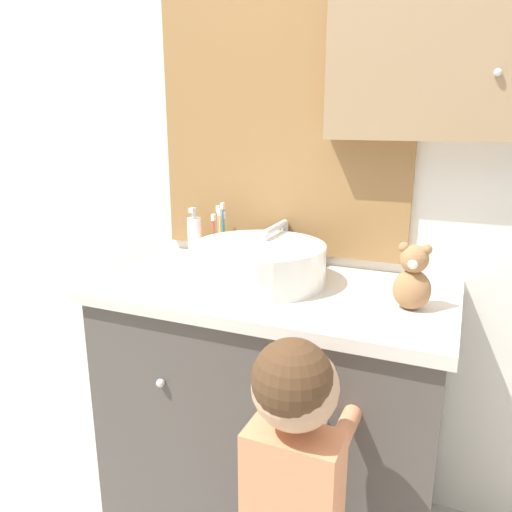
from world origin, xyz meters
name	(u,v)px	position (x,y,z in m)	size (l,w,h in m)	color
wall_back	(315,123)	(0.02, 0.62, 1.28)	(3.20, 0.18, 2.50)	silver
vanity_counter	(273,408)	(0.00, 0.32, 0.41)	(1.03, 0.55, 0.82)	#4C4742
sink_basin	(260,262)	(-0.05, 0.34, 0.88)	(0.39, 0.44, 0.15)	white
toothbrush_holder	(220,246)	(-0.28, 0.52, 0.86)	(0.09, 0.09, 0.20)	beige
soap_dispenser	(195,237)	(-0.37, 0.51, 0.89)	(0.05, 0.05, 0.18)	white
child_figure	(294,489)	(0.23, -0.14, 0.55)	(0.20, 0.44, 0.89)	slate
teddy_bear	(413,278)	(0.39, 0.29, 0.90)	(0.10, 0.08, 0.17)	#9E7047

